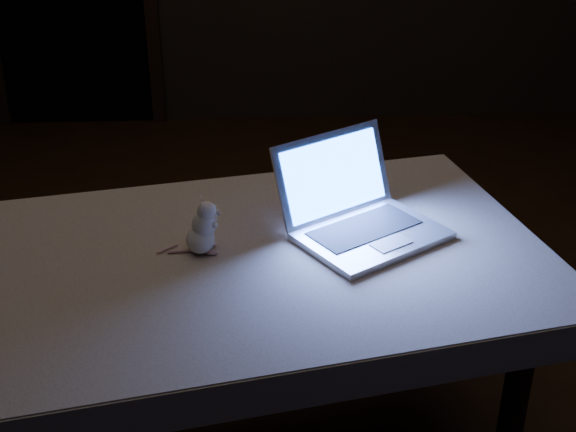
{
  "coord_description": "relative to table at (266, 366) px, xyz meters",
  "views": [
    {
      "loc": [
        -0.04,
        -2.23,
        1.73
      ],
      "look_at": [
        0.05,
        -0.44,
        0.8
      ],
      "focal_mm": 48.0,
      "sensor_mm": 36.0,
      "label": 1
    }
  ],
  "objects": [
    {
      "name": "laptop",
      "position": [
        0.29,
        0.05,
        0.49
      ],
      "size": [
        0.48,
        0.47,
        0.25
      ],
      "primitive_type": null,
      "rotation": [
        0.0,
        0.0,
        0.57
      ],
      "color": "silver",
      "rests_on": "tablecloth"
    },
    {
      "name": "tablecloth",
      "position": [
        -0.05,
        0.02,
        0.32
      ],
      "size": [
        1.71,
        1.45,
        0.1
      ],
      "primitive_type": null,
      "rotation": [
        0.0,
        0.0,
        0.39
      ],
      "color": "beige",
      "rests_on": "table"
    },
    {
      "name": "plush_mouse",
      "position": [
        -0.16,
        0.01,
        0.44
      ],
      "size": [
        0.14,
        0.14,
        0.15
      ],
      "primitive_type": null,
      "rotation": [
        0.0,
        0.0,
        0.35
      ],
      "color": "white",
      "rests_on": "tablecloth"
    },
    {
      "name": "floor",
      "position": [
        0.01,
        0.51,
        -0.36
      ],
      "size": [
        5.0,
        5.0,
        0.0
      ],
      "primitive_type": "plane",
      "color": "black",
      "rests_on": "ground"
    },
    {
      "name": "table",
      "position": [
        0.0,
        0.0,
        0.0
      ],
      "size": [
        1.5,
        1.12,
        0.72
      ],
      "primitive_type": null,
      "rotation": [
        0.0,
        0.0,
        0.2
      ],
      "color": "black",
      "rests_on": "floor"
    }
  ]
}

